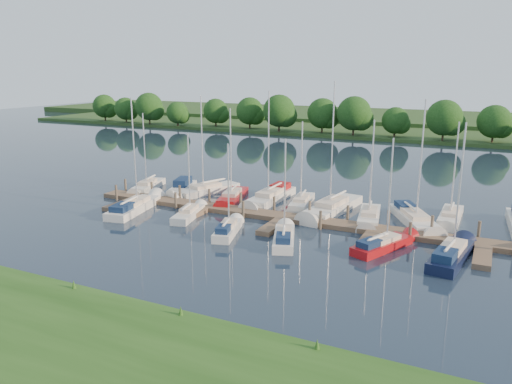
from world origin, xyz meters
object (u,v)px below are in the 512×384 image
at_px(motorboat, 182,188).
at_px(sailboat_n_5, 301,203).
at_px(sailboat_n_0, 148,187).
at_px(dock, 283,220).
at_px(sailboat_s_2, 228,230).

relative_size(motorboat, sailboat_n_5, 0.70).
bearing_deg(sailboat_n_5, sailboat_n_0, -5.93).
xyz_separation_m(motorboat, sailboat_n_5, (13.79, -0.04, -0.09)).
relative_size(dock, sailboat_n_0, 4.56).
relative_size(sailboat_n_0, sailboat_s_2, 1.15).
xyz_separation_m(motorboat, sailboat_s_2, (11.44, -10.52, -0.03)).
xyz_separation_m(dock, sailboat_n_0, (-18.06, 4.49, 0.08)).
xyz_separation_m(dock, motorboat, (-14.19, 5.56, 0.15)).
bearing_deg(dock, sailboat_s_2, -118.93).
bearing_deg(sailboat_n_5, motorboat, -9.43).
distance_m(dock, sailboat_n_0, 18.61).
height_order(sailboat_n_0, motorboat, sailboat_n_0).
bearing_deg(sailboat_s_2, sailboat_n_5, 62.12).
height_order(motorboat, sailboat_n_5, sailboat_n_5).
distance_m(dock, motorboat, 15.24).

